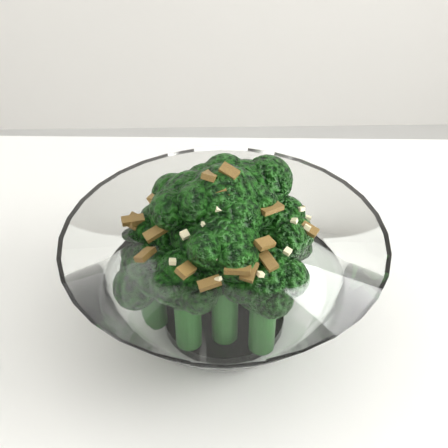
{
  "coord_description": "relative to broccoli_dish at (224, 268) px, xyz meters",
  "views": [
    {
      "loc": [
        0.02,
        -0.16,
        1.13
      ],
      "look_at": [
        0.03,
        0.2,
        0.84
      ],
      "focal_mm": 55.0,
      "sensor_mm": 36.0,
      "label": 1
    }
  ],
  "objects": [
    {
      "name": "broccoli_dish",
      "position": [
        0.0,
        0.0,
        0.0
      ],
      "size": [
        0.22,
        0.22,
        0.14
      ],
      "color": "white",
      "rests_on": "table"
    }
  ]
}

